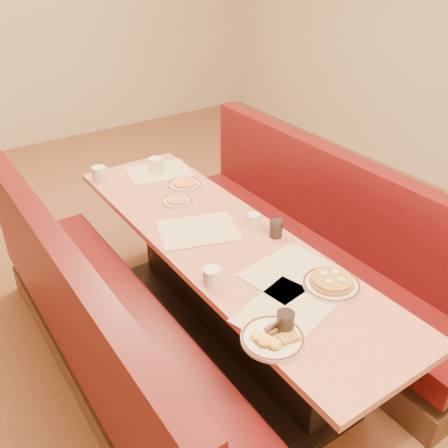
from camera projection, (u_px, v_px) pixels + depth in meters
ground at (223, 337)px, 3.19m from camera, size 8.00×8.00×0.00m
room_envelope at (222, 12)px, 2.19m from camera, size 6.04×8.04×2.82m
diner_table at (223, 291)px, 2.99m from camera, size 0.70×2.50×0.75m
booth_left at (109, 342)px, 2.65m from camera, size 0.55×2.50×1.05m
booth_right at (312, 254)px, 3.36m from camera, size 0.55×2.50×1.05m
placemat_near_left at (285, 312)px, 2.26m from camera, size 0.50×0.43×0.00m
placemat_near_right at (289, 271)px, 2.52m from camera, size 0.48×0.39×0.00m
placemat_far_left at (198, 230)px, 2.87m from camera, size 0.53×0.46×0.00m
placemat_far_right at (159, 172)px, 3.55m from camera, size 0.48×0.40×0.00m
pancake_plate at (332, 283)px, 2.41m from camera, size 0.28×0.28×0.06m
eggs_plate at (272, 338)px, 2.10m from camera, size 0.27×0.27×0.06m
extra_plate_mid at (184, 184)px, 3.35m from camera, size 0.23×0.23×0.05m
extra_plate_far at (177, 201)px, 3.16m from camera, size 0.20×0.20×0.04m
coffee_mug_a at (254, 220)px, 2.90m from camera, size 0.10×0.07×0.08m
coffee_mug_b at (212, 276)px, 2.42m from camera, size 0.12×0.09×0.09m
coffee_mug_c at (156, 164)px, 3.54m from camera, size 0.13×0.09×0.10m
coffee_mug_d at (99, 173)px, 3.42m from camera, size 0.13×0.09×0.10m
soda_tumbler_near at (285, 323)px, 2.12m from camera, size 0.08×0.08×0.11m
soda_tumbler_mid at (276, 229)px, 2.79m from camera, size 0.07×0.07×0.10m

